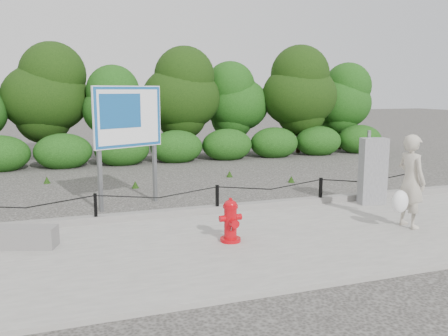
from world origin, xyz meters
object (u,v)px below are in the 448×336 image
fire_hydrant (231,221)px  advertising_sign (128,122)px  concrete_block (23,237)px  utility_cabinet (373,171)px  pedestrian (410,182)px

fire_hydrant → advertising_sign: advertising_sign is taller
fire_hydrant → concrete_block: size_ratio=0.70×
concrete_block → utility_cabinet: 7.41m
pedestrian → utility_cabinet: pedestrian is taller
advertising_sign → fire_hydrant: bearing=-93.8°
pedestrian → fire_hydrant: bearing=82.8°
fire_hydrant → pedestrian: 3.55m
pedestrian → concrete_block: bearing=78.0°
concrete_block → advertising_sign: 3.71m
pedestrian → advertising_sign: size_ratio=0.64×
concrete_block → utility_cabinet: (7.36, 0.66, 0.58)m
fire_hydrant → concrete_block: bearing=162.6°
pedestrian → advertising_sign: 6.06m
concrete_block → fire_hydrant: bearing=-14.2°
fire_hydrant → advertising_sign: 3.89m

